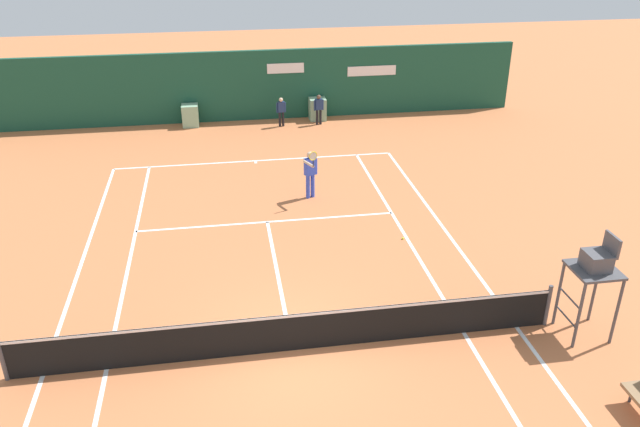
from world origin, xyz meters
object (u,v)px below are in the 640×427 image
object	(u,v)px
player_on_baseline	(310,171)
ball_kid_centre_post	(281,110)
umpire_chair	(595,269)
tennis_ball_mid_court	(403,238)
ball_kid_left_post	(319,108)

from	to	relation	value
player_on_baseline	ball_kid_centre_post	size ratio (longest dim) A/B	1.43
umpire_chair	tennis_ball_mid_court	size ratio (longest dim) A/B	37.24
umpire_chair	tennis_ball_mid_court	world-z (taller)	umpire_chair
player_on_baseline	umpire_chair	bearing A→B (deg)	97.60
player_on_baseline	tennis_ball_mid_court	bearing A→B (deg)	100.32
ball_kid_left_post	ball_kid_centre_post	bearing A→B (deg)	-9.34
umpire_chair	player_on_baseline	world-z (taller)	umpire_chair
umpire_chair	ball_kid_left_post	xyz separation A→B (m)	(-3.55, 16.19, -0.94)
ball_kid_centre_post	umpire_chair	bearing A→B (deg)	99.38
umpire_chair	ball_kid_centre_post	bearing A→B (deg)	17.89
player_on_baseline	tennis_ball_mid_court	xyz separation A→B (m)	(2.26, -3.38, -0.94)
umpire_chair	ball_kid_left_post	bearing A→B (deg)	12.35
player_on_baseline	tennis_ball_mid_court	distance (m)	4.17
player_on_baseline	ball_kid_centre_post	distance (m)	7.76
player_on_baseline	tennis_ball_mid_court	world-z (taller)	player_on_baseline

